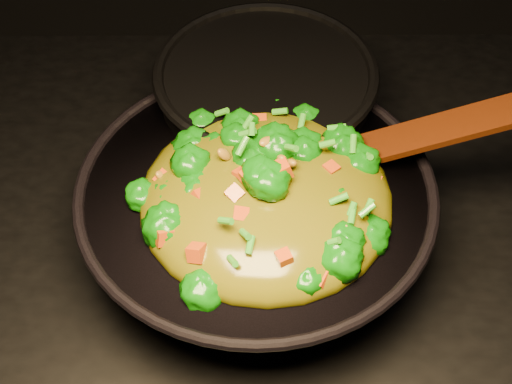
{
  "coord_description": "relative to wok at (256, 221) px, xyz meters",
  "views": [
    {
      "loc": [
        -0.08,
        -0.44,
        1.59
      ],
      "look_at": [
        -0.08,
        0.08,
        0.98
      ],
      "focal_mm": 55.0,
      "sensor_mm": 36.0,
      "label": 1
    }
  ],
  "objects": [
    {
      "name": "stir_fry",
      "position": [
        0.01,
        -0.02,
        0.09
      ],
      "size": [
        0.31,
        0.31,
        0.09
      ],
      "primitive_type": null,
      "rotation": [
        0.0,
        0.0,
        -0.25
      ],
      "color": "#0F6807",
      "rests_on": "wok"
    },
    {
      "name": "wok",
      "position": [
        0.0,
        0.0,
        0.0
      ],
      "size": [
        0.4,
        0.4,
        0.1
      ],
      "primitive_type": null,
      "rotation": [
        0.0,
        0.0,
        -0.14
      ],
      "color": "black",
      "rests_on": "stovetop"
    },
    {
      "name": "back_pot",
      "position": [
        0.01,
        0.14,
        0.02
      ],
      "size": [
        0.25,
        0.25,
        0.14
      ],
      "primitive_type": "cylinder",
      "rotation": [
        0.0,
        0.0,
        0.04
      ],
      "color": "black",
      "rests_on": "stovetop"
    },
    {
      "name": "spatula",
      "position": [
        0.18,
        0.04,
        0.09
      ],
      "size": [
        0.25,
        0.04,
        0.11
      ],
      "primitive_type": "cube",
      "rotation": [
        0.0,
        -0.38,
        -0.01
      ],
      "color": "#3C1607",
      "rests_on": "wok"
    }
  ]
}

